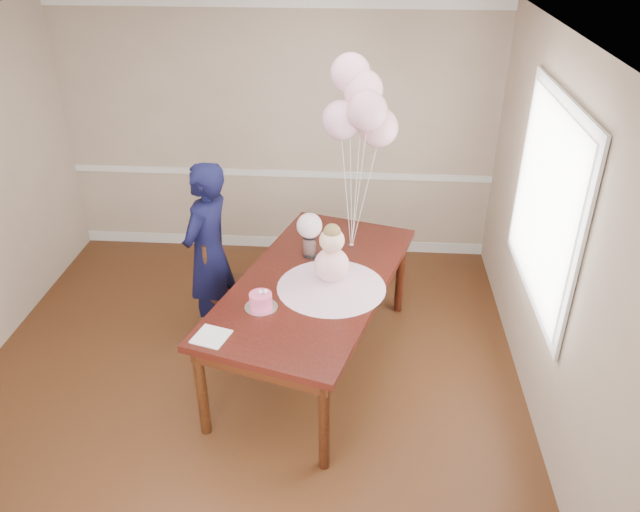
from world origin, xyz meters
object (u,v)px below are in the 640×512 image
(dining_chair_seat, at_px, (231,288))
(birthday_cake, at_px, (261,300))
(dining_table_top, at_px, (314,283))
(woman, at_px, (208,253))

(dining_chair_seat, bearing_deg, birthday_cake, -76.67)
(dining_table_top, bearing_deg, dining_chair_seat, 166.12)
(woman, bearing_deg, dining_chair_seat, 138.45)
(birthday_cake, height_order, dining_chair_seat, birthday_cake)
(birthday_cake, xyz_separation_m, woman, (-0.58, 0.79, -0.08))
(woman, bearing_deg, birthday_cake, 54.38)
(dining_table_top, relative_size, woman, 1.36)
(dining_chair_seat, xyz_separation_m, woman, (-0.15, -0.09, 0.40))
(dining_table_top, relative_size, dining_chair_seat, 5.39)
(dining_chair_seat, bearing_deg, woman, -162.70)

